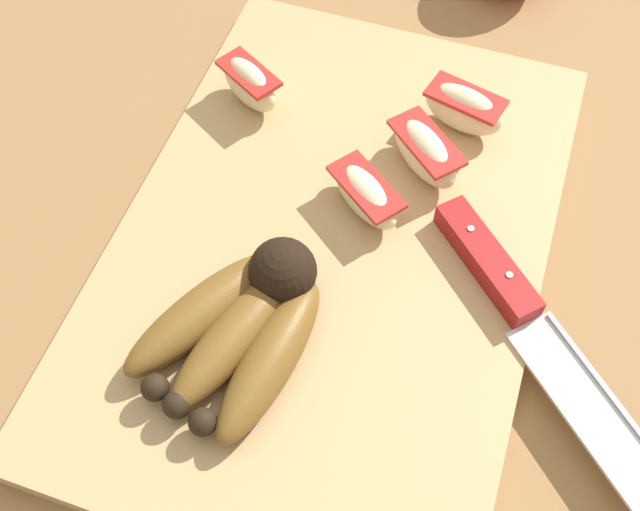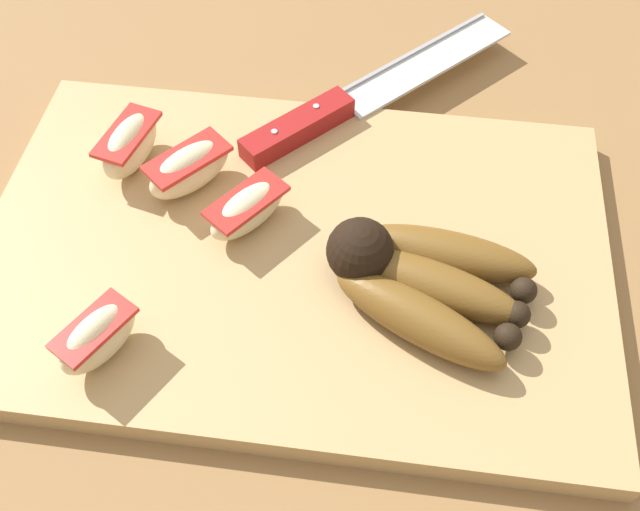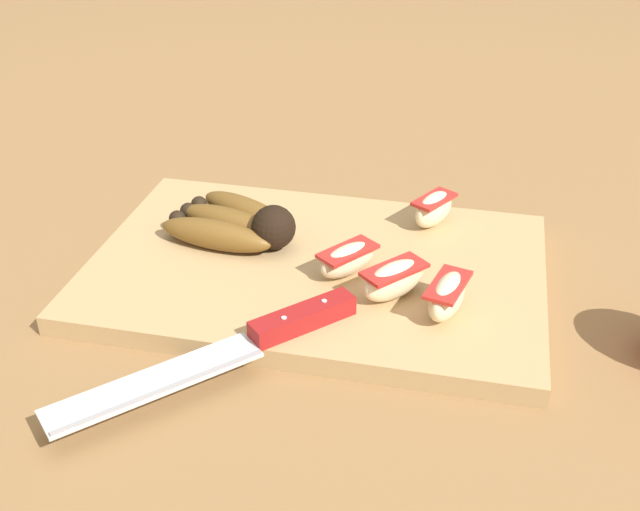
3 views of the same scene
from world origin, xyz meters
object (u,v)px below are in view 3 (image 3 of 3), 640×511
at_px(apple_wedge_near, 349,256).
at_px(apple_wedge_extra, 447,296).
at_px(chefs_knife, 255,339).
at_px(banana_bunch, 238,223).
at_px(apple_wedge_middle, 434,209).
at_px(apple_wedge_far, 394,279).

xyz_separation_m(apple_wedge_near, apple_wedge_extra, (-0.10, 0.05, 0.00)).
relative_size(chefs_knife, apple_wedge_extra, 3.24).
bearing_deg(apple_wedge_extra, banana_bunch, -22.29).
height_order(apple_wedge_middle, apple_wedge_extra, same).
distance_m(apple_wedge_far, apple_wedge_extra, 0.05).
height_order(chefs_knife, apple_wedge_middle, apple_wedge_middle).
bearing_deg(banana_bunch, apple_wedge_extra, 157.71).
height_order(chefs_knife, apple_wedge_far, apple_wedge_far).
distance_m(banana_bunch, apple_wedge_far, 0.19).
distance_m(apple_wedge_middle, apple_wedge_far, 0.15).
relative_size(chefs_knife, apple_wedge_far, 3.20).
relative_size(apple_wedge_near, apple_wedge_extra, 0.99).
relative_size(apple_wedge_near, apple_wedge_middle, 1.11).
bearing_deg(apple_wedge_extra, apple_wedge_far, -18.97).
bearing_deg(apple_wedge_extra, apple_wedge_near, -27.93).
relative_size(banana_bunch, apple_wedge_near, 2.11).
bearing_deg(apple_wedge_near, apple_wedge_far, 144.25).
distance_m(apple_wedge_near, apple_wedge_far, 0.06).
xyz_separation_m(chefs_knife, apple_wedge_extra, (-0.15, -0.08, 0.01)).
bearing_deg(apple_wedge_far, apple_wedge_extra, 161.03).
bearing_deg(apple_wedge_near, apple_wedge_extra, 152.07).
xyz_separation_m(banana_bunch, apple_wedge_extra, (-0.22, 0.09, 0.00)).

